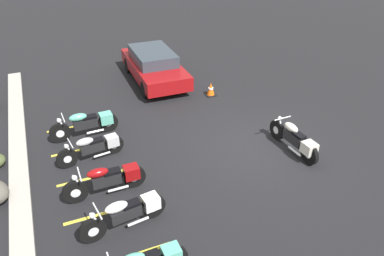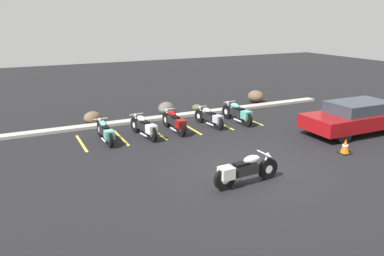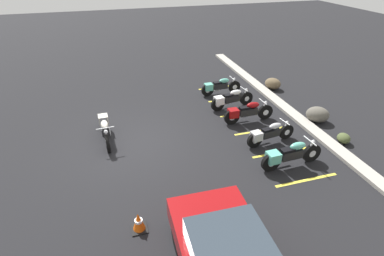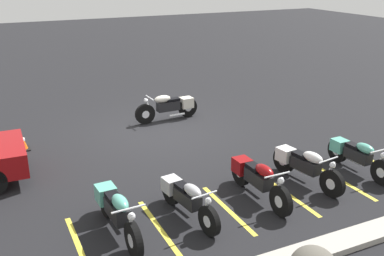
{
  "view_description": "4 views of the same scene",
  "coord_description": "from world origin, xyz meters",
  "px_view_note": "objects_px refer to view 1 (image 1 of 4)",
  "views": [
    {
      "loc": [
        -8.02,
        5.64,
        6.35
      ],
      "look_at": [
        0.26,
        2.11,
        1.02
      ],
      "focal_mm": 35.0,
      "sensor_mm": 36.0,
      "label": 1
    },
    {
      "loc": [
        -6.17,
        -8.77,
        4.51
      ],
      "look_at": [
        -0.73,
        2.26,
        0.85
      ],
      "focal_mm": 35.0,
      "sensor_mm": 36.0,
      "label": 2
    },
    {
      "loc": [
        9.19,
        -0.43,
        5.94
      ],
      "look_at": [
        0.33,
        2.18,
        0.49
      ],
      "focal_mm": 28.0,
      "sensor_mm": 36.0,
      "label": 3
    },
    {
      "loc": [
        4.54,
        11.76,
        4.68
      ],
      "look_at": [
        -0.24,
        1.68,
        0.6
      ],
      "focal_mm": 42.0,
      "sensor_mm": 36.0,
      "label": 4
    }
  ],
  "objects_px": {
    "parked_bike_1": "(128,212)",
    "car_red": "(154,65)",
    "parked_bike_3": "(94,147)",
    "traffic_cone": "(211,89)",
    "parked_bike_2": "(109,179)",
    "parked_bike_4": "(88,123)",
    "motorcycle_cream_featured": "(295,139)"
  },
  "relations": [
    {
      "from": "motorcycle_cream_featured",
      "to": "car_red",
      "type": "bearing_deg",
      "value": 14.92
    },
    {
      "from": "parked_bike_3",
      "to": "traffic_cone",
      "type": "distance_m",
      "value": 5.58
    },
    {
      "from": "parked_bike_1",
      "to": "parked_bike_3",
      "type": "distance_m",
      "value": 3.02
    },
    {
      "from": "parked_bike_1",
      "to": "car_red",
      "type": "height_order",
      "value": "car_red"
    },
    {
      "from": "parked_bike_2",
      "to": "parked_bike_4",
      "type": "xyz_separation_m",
      "value": [
        3.06,
        0.02,
        0.01
      ]
    },
    {
      "from": "parked_bike_3",
      "to": "parked_bike_4",
      "type": "xyz_separation_m",
      "value": [
        1.38,
        -0.05,
        0.04
      ]
    },
    {
      "from": "parked_bike_2",
      "to": "car_red",
      "type": "distance_m",
      "value": 7.27
    },
    {
      "from": "car_red",
      "to": "traffic_cone",
      "type": "xyz_separation_m",
      "value": [
        -2.22,
        -1.57,
        -0.44
      ]
    },
    {
      "from": "parked_bike_1",
      "to": "parked_bike_4",
      "type": "distance_m",
      "value": 4.4
    },
    {
      "from": "parked_bike_3",
      "to": "parked_bike_2",
      "type": "bearing_deg",
      "value": 84.55
    },
    {
      "from": "parked_bike_2",
      "to": "traffic_cone",
      "type": "relative_size",
      "value": 4.05
    },
    {
      "from": "parked_bike_1",
      "to": "car_red",
      "type": "bearing_deg",
      "value": -120.11
    },
    {
      "from": "car_red",
      "to": "parked_bike_2",
      "type": "bearing_deg",
      "value": -25.83
    },
    {
      "from": "motorcycle_cream_featured",
      "to": "parked_bike_3",
      "type": "distance_m",
      "value": 5.88
    },
    {
      "from": "parked_bike_2",
      "to": "traffic_cone",
      "type": "xyz_separation_m",
      "value": [
        4.25,
        -4.88,
        -0.2
      ]
    },
    {
      "from": "parked_bike_2",
      "to": "parked_bike_3",
      "type": "height_order",
      "value": "parked_bike_2"
    },
    {
      "from": "car_red",
      "to": "traffic_cone",
      "type": "bearing_deg",
      "value": 36.47
    },
    {
      "from": "parked_bike_1",
      "to": "parked_bike_2",
      "type": "height_order",
      "value": "parked_bike_2"
    },
    {
      "from": "motorcycle_cream_featured",
      "to": "parked_bike_4",
      "type": "bearing_deg",
      "value": 55.77
    },
    {
      "from": "parked_bike_1",
      "to": "parked_bike_4",
      "type": "bearing_deg",
      "value": -95.96
    },
    {
      "from": "traffic_cone",
      "to": "parked_bike_1",
      "type": "bearing_deg",
      "value": 139.66
    },
    {
      "from": "parked_bike_4",
      "to": "traffic_cone",
      "type": "xyz_separation_m",
      "value": [
        1.19,
        -4.9,
        -0.21
      ]
    },
    {
      "from": "parked_bike_3",
      "to": "traffic_cone",
      "type": "xyz_separation_m",
      "value": [
        2.57,
        -4.95,
        -0.17
      ]
    },
    {
      "from": "motorcycle_cream_featured",
      "to": "parked_bike_4",
      "type": "distance_m",
      "value": 6.43
    },
    {
      "from": "car_red",
      "to": "parked_bike_3",
      "type": "bearing_deg",
      "value": -33.96
    },
    {
      "from": "parked_bike_1",
      "to": "car_red",
      "type": "relative_size",
      "value": 0.47
    },
    {
      "from": "parked_bike_3",
      "to": "car_red",
      "type": "height_order",
      "value": "car_red"
    },
    {
      "from": "parked_bike_2",
      "to": "car_red",
      "type": "xyz_separation_m",
      "value": [
        6.47,
        -3.31,
        0.24
      ]
    },
    {
      "from": "parked_bike_4",
      "to": "parked_bike_1",
      "type": "bearing_deg",
      "value": 89.27
    },
    {
      "from": "motorcycle_cream_featured",
      "to": "parked_bike_4",
      "type": "height_order",
      "value": "parked_bike_4"
    },
    {
      "from": "motorcycle_cream_featured",
      "to": "traffic_cone",
      "type": "distance_m",
      "value": 4.59
    },
    {
      "from": "motorcycle_cream_featured",
      "to": "parked_bike_4",
      "type": "relative_size",
      "value": 0.99
    }
  ]
}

